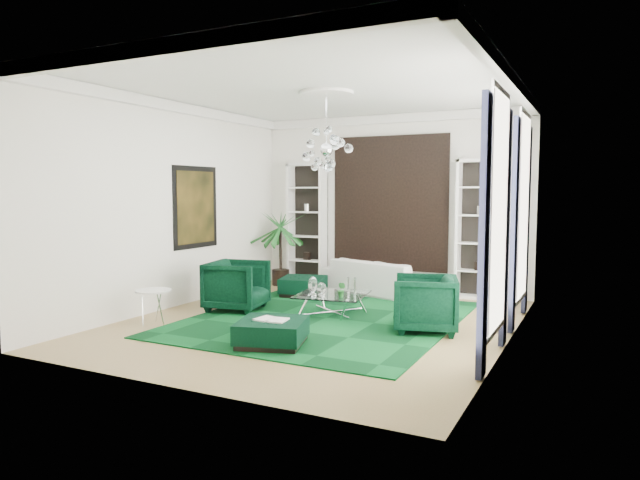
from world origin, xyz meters
The scene contains 30 objects.
floor centered at (0.00, 0.00, -0.01)m, with size 6.00×7.00×0.02m, color #A38956.
ceiling centered at (0.00, 0.00, 3.81)m, with size 6.00×7.00×0.02m, color white.
wall_back centered at (0.00, 3.51, 1.90)m, with size 6.00×0.02×3.80m, color white.
wall_front centered at (0.00, -3.51, 1.90)m, with size 6.00×0.02×3.80m, color white.
wall_left centered at (-3.01, 0.00, 1.90)m, with size 0.02×7.00×3.80m, color white.
wall_right centered at (3.01, 0.00, 1.90)m, with size 0.02×7.00×3.80m, color white.
crown_molding centered at (0.00, 0.00, 3.70)m, with size 6.00×7.00×0.18m, color white, non-canonical shape.
ceiling_medallion centered at (0.00, 0.30, 3.77)m, with size 0.90×0.90×0.05m, color white.
tapestry centered at (0.00, 3.46, 1.90)m, with size 2.50×0.06×2.80m, color black.
shelving_left centered at (-1.95, 3.31, 1.40)m, with size 0.90×0.38×2.80m, color white, non-canonical shape.
shelving_right centered at (1.95, 3.31, 1.40)m, with size 0.90×0.38×2.80m, color white, non-canonical shape.
painting centered at (-2.97, 0.60, 1.85)m, with size 0.04×1.30×1.60m, color black.
window_near centered at (2.99, -0.90, 1.90)m, with size 0.03×1.10×2.90m, color white.
curtain_near_a centered at (2.96, -1.68, 1.65)m, with size 0.07×0.30×3.25m, color black.
curtain_near_b centered at (2.96, -0.12, 1.65)m, with size 0.07×0.30×3.25m, color black.
window_far centered at (2.99, 1.50, 1.90)m, with size 0.03×1.10×2.90m, color white.
curtain_far_a centered at (2.96, 0.72, 1.65)m, with size 0.07×0.30×3.25m, color black.
curtain_far_b centered at (2.96, 2.28, 1.65)m, with size 0.07×0.30×3.25m, color black.
rug centered at (0.00, 0.30, 0.01)m, with size 4.20×5.00×0.02m, color black.
sofa centered at (0.00, 2.85, 0.36)m, with size 2.48×0.97×0.72m, color silver.
armchair_left centered at (-1.75, 0.20, 0.46)m, with size 0.97×1.00×0.91m, color black.
armchair_right centered at (1.75, 0.20, 0.44)m, with size 0.94×0.96×0.88m, color black.
coffee_table centered at (0.00, 0.55, 0.20)m, with size 1.14×1.14×0.39m, color white, non-canonical shape.
ottoman_side centered at (-1.35, 2.00, 0.19)m, with size 0.87×0.87×0.39m, color black.
ottoman_front centered at (0.05, -1.55, 0.18)m, with size 0.91×0.91×0.36m, color black.
book centered at (0.05, -1.55, 0.38)m, with size 0.46×0.31×0.03m, color white.
side_table centered at (-2.35, -1.30, 0.28)m, with size 0.58×0.58×0.55m, color white.
palm centered at (-2.45, 2.95, 1.09)m, with size 1.36×1.36×2.18m, color #226B2A, non-canonical shape.
chandelier centered at (0.00, 0.30, 2.85)m, with size 0.86×0.86×0.77m, color white, non-canonical shape.
table_plant centered at (0.29, 0.31, 0.52)m, with size 0.14×0.12×0.26m, color #226B2A.
Camera 1 is at (4.16, -8.28, 2.18)m, focal length 32.00 mm.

